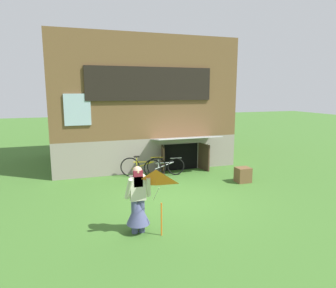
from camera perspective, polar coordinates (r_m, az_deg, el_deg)
name	(u,v)px	position (r m, az deg, el deg)	size (l,w,h in m)	color
ground_plane	(178,198)	(9.10, 1.92, -10.08)	(60.00, 60.00, 0.00)	#3D6B28
log_house	(136,102)	(13.84, -6.01, 7.79)	(7.23, 6.12, 5.18)	gray
person	(138,205)	(6.83, -5.68, -11.42)	(0.60, 0.52, 1.52)	#474C75
kite	(156,186)	(6.28, -2.25, -7.88)	(0.85, 0.80, 1.47)	orange
bicycle_silver	(164,167)	(11.23, -0.72, -4.30)	(1.54, 0.17, 0.70)	black
bicycle_yellow	(143,166)	(11.19, -4.68, -4.23)	(1.64, 0.48, 0.77)	black
wooden_crate	(243,175)	(10.81, 13.93, -5.65)	(0.49, 0.41, 0.51)	brown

